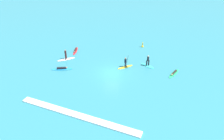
{
  "coord_description": "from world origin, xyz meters",
  "views": [
    {
      "loc": [
        11.01,
        -26.24,
        17.56
      ],
      "look_at": [
        0.0,
        0.0,
        0.5
      ],
      "focal_mm": 35.19,
      "sensor_mm": 36.0,
      "label": 1
    }
  ],
  "objects_px": {
    "surfer_on_white_board": "(66,57)",
    "marker_buoy": "(142,46)",
    "surfer_on_yellow_board": "(125,64)",
    "surfer_on_red_board": "(75,50)",
    "surfer_on_teal_board": "(148,63)",
    "surfer_on_green_board": "(174,73)",
    "surfer_on_blue_board": "(62,69)"
  },
  "relations": [
    {
      "from": "surfer_on_yellow_board",
      "to": "marker_buoy",
      "type": "bearing_deg",
      "value": 35.88
    },
    {
      "from": "surfer_on_green_board",
      "to": "surfer_on_teal_board",
      "type": "relative_size",
      "value": 1.31
    },
    {
      "from": "surfer_on_teal_board",
      "to": "surfer_on_yellow_board",
      "type": "relative_size",
      "value": 1.01
    },
    {
      "from": "surfer_on_yellow_board",
      "to": "surfer_on_green_board",
      "type": "bearing_deg",
      "value": -43.92
    },
    {
      "from": "surfer_on_blue_board",
      "to": "surfer_on_white_board",
      "type": "height_order",
      "value": "surfer_on_white_board"
    },
    {
      "from": "surfer_on_green_board",
      "to": "surfer_on_yellow_board",
      "type": "relative_size",
      "value": 1.32
    },
    {
      "from": "surfer_on_blue_board",
      "to": "surfer_on_white_board",
      "type": "xyz_separation_m",
      "value": [
        -1.18,
        3.04,
        0.25
      ]
    },
    {
      "from": "surfer_on_green_board",
      "to": "marker_buoy",
      "type": "height_order",
      "value": "marker_buoy"
    },
    {
      "from": "surfer_on_teal_board",
      "to": "surfer_on_white_board",
      "type": "height_order",
      "value": "surfer_on_teal_board"
    },
    {
      "from": "surfer_on_green_board",
      "to": "surfer_on_teal_board",
      "type": "height_order",
      "value": "surfer_on_teal_board"
    },
    {
      "from": "surfer_on_blue_board",
      "to": "surfer_on_red_board",
      "type": "bearing_deg",
      "value": 75.47
    },
    {
      "from": "surfer_on_white_board",
      "to": "marker_buoy",
      "type": "xyz_separation_m",
      "value": [
        10.51,
        9.86,
        -0.2
      ]
    },
    {
      "from": "surfer_on_teal_board",
      "to": "surfer_on_green_board",
      "type": "bearing_deg",
      "value": 10.63
    },
    {
      "from": "surfer_on_green_board",
      "to": "surfer_on_blue_board",
      "type": "relative_size",
      "value": 1.01
    },
    {
      "from": "surfer_on_yellow_board",
      "to": "marker_buoy",
      "type": "height_order",
      "value": "surfer_on_yellow_board"
    },
    {
      "from": "surfer_on_red_board",
      "to": "surfer_on_white_board",
      "type": "xyz_separation_m",
      "value": [
        0.21,
        -3.38,
        0.24
      ]
    },
    {
      "from": "surfer_on_blue_board",
      "to": "surfer_on_teal_board",
      "type": "bearing_deg",
      "value": 0.54
    },
    {
      "from": "surfer_on_blue_board",
      "to": "marker_buoy",
      "type": "distance_m",
      "value": 15.92
    },
    {
      "from": "surfer_on_white_board",
      "to": "surfer_on_yellow_board",
      "type": "bearing_deg",
      "value": 139.35
    },
    {
      "from": "surfer_on_red_board",
      "to": "marker_buoy",
      "type": "height_order",
      "value": "marker_buoy"
    },
    {
      "from": "surfer_on_white_board",
      "to": "surfer_on_red_board",
      "type": "bearing_deg",
      "value": -134.99
    },
    {
      "from": "surfer_on_teal_board",
      "to": "surfer_on_blue_board",
      "type": "relative_size",
      "value": 0.77
    },
    {
      "from": "surfer_on_yellow_board",
      "to": "marker_buoy",
      "type": "xyz_separation_m",
      "value": [
        0.41,
        8.44,
        -0.32
      ]
    },
    {
      "from": "surfer_on_red_board",
      "to": "surfer_on_teal_board",
      "type": "bearing_deg",
      "value": 69.81
    },
    {
      "from": "surfer_on_white_board",
      "to": "surfer_on_blue_board",
      "type": "bearing_deg",
      "value": 62.54
    },
    {
      "from": "surfer_on_teal_board",
      "to": "marker_buoy",
      "type": "relative_size",
      "value": 2.45
    },
    {
      "from": "surfer_on_teal_board",
      "to": "surfer_on_white_board",
      "type": "xyz_separation_m",
      "value": [
        -13.25,
        -3.18,
        -0.11
      ]
    },
    {
      "from": "surfer_on_red_board",
      "to": "surfer_on_blue_board",
      "type": "relative_size",
      "value": 1.01
    },
    {
      "from": "surfer_on_green_board",
      "to": "surfer_on_yellow_board",
      "type": "height_order",
      "value": "surfer_on_yellow_board"
    },
    {
      "from": "surfer_on_yellow_board",
      "to": "marker_buoy",
      "type": "relative_size",
      "value": 2.43
    },
    {
      "from": "marker_buoy",
      "to": "surfer_on_green_board",
      "type": "bearing_deg",
      "value": -46.68
    },
    {
      "from": "surfer_on_red_board",
      "to": "surfer_on_blue_board",
      "type": "bearing_deg",
      "value": -7.13
    }
  ]
}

